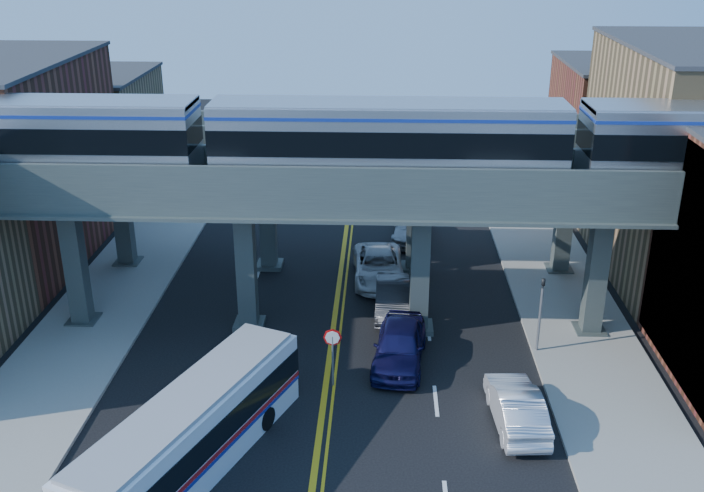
% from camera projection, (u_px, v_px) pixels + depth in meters
% --- Properties ---
extents(ground, '(120.00, 120.00, 0.00)m').
position_uv_depth(ground, '(320.00, 428.00, 29.74)').
color(ground, black).
rests_on(ground, ground).
extents(sidewalk_west, '(5.00, 70.00, 0.16)m').
position_uv_depth(sidewalk_west, '(108.00, 303.00, 39.39)').
color(sidewalk_west, gray).
rests_on(sidewalk_west, ground).
extents(sidewalk_east, '(5.00, 70.00, 0.16)m').
position_uv_depth(sidewalk_east, '(569.00, 311.00, 38.52)').
color(sidewalk_east, gray).
rests_on(sidewalk_east, ground).
extents(building_west_b, '(8.00, 14.00, 11.00)m').
position_uv_depth(building_west_b, '(7.00, 164.00, 43.14)').
color(building_west_b, brown).
rests_on(building_west_b, ground).
extents(building_west_c, '(8.00, 10.00, 8.00)m').
position_uv_depth(building_west_c, '(92.00, 133.00, 55.72)').
color(building_west_c, olive).
rests_on(building_west_c, ground).
extents(building_east_b, '(8.00, 14.00, 12.00)m').
position_uv_depth(building_east_b, '(689.00, 163.00, 41.56)').
color(building_east_b, olive).
rests_on(building_east_b, ground).
extents(building_east_c, '(8.00, 10.00, 9.00)m').
position_uv_depth(building_east_c, '(619.00, 131.00, 54.14)').
color(building_east_c, brown).
rests_on(building_east_c, ground).
extents(mural_panel, '(0.10, 9.50, 9.50)m').
position_uv_depth(mural_panel, '(691.00, 277.00, 31.09)').
color(mural_panel, '#28AAAD').
rests_on(mural_panel, ground).
extents(elevated_viaduct_near, '(52.00, 3.60, 7.40)m').
position_uv_depth(elevated_viaduct_near, '(332.00, 198.00, 34.68)').
color(elevated_viaduct_near, '#3E4847').
rests_on(elevated_viaduct_near, ground).
extents(elevated_viaduct_far, '(52.00, 3.60, 7.40)m').
position_uv_depth(elevated_viaduct_far, '(341.00, 155.00, 41.15)').
color(elevated_viaduct_far, '#3E4847').
rests_on(elevated_viaduct_far, ground).
extents(transit_train, '(46.89, 2.94, 3.43)m').
position_uv_depth(transit_train, '(388.00, 138.00, 33.53)').
color(transit_train, black).
rests_on(transit_train, elevated_viaduct_near).
extents(stop_sign, '(0.76, 0.09, 2.63)m').
position_uv_depth(stop_sign, '(333.00, 348.00, 31.84)').
color(stop_sign, slate).
rests_on(stop_sign, ground).
extents(traffic_signal, '(0.15, 0.18, 4.10)m').
position_uv_depth(traffic_signal, '(541.00, 307.00, 34.07)').
color(traffic_signal, slate).
rests_on(traffic_signal, ground).
extents(transit_bus, '(6.42, 11.02, 2.81)m').
position_uv_depth(transit_bus, '(192.00, 433.00, 27.02)').
color(transit_bus, white).
rests_on(transit_bus, ground).
extents(car_lane_a, '(2.68, 5.45, 1.79)m').
position_uv_depth(car_lane_a, '(399.00, 345.00, 33.82)').
color(car_lane_a, '#12103D').
rests_on(car_lane_a, ground).
extents(car_lane_b, '(1.70, 4.69, 1.54)m').
position_uv_depth(car_lane_b, '(393.00, 298.00, 38.38)').
color(car_lane_b, '#333336').
rests_on(car_lane_b, ground).
extents(car_lane_c, '(2.93, 5.80, 1.57)m').
position_uv_depth(car_lane_c, '(379.00, 266.00, 41.87)').
color(car_lane_c, '#BABABC').
rests_on(car_lane_c, ground).
extents(car_lane_d, '(2.61, 5.23, 1.46)m').
position_uv_depth(car_lane_d, '(411.00, 227.00, 47.41)').
color(car_lane_d, '#A9A9AE').
rests_on(car_lane_d, ground).
extents(car_parked_curb, '(1.97, 4.86, 1.57)m').
position_uv_depth(car_parked_curb, '(516.00, 406.00, 29.69)').
color(car_parked_curb, silver).
rests_on(car_parked_curb, ground).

